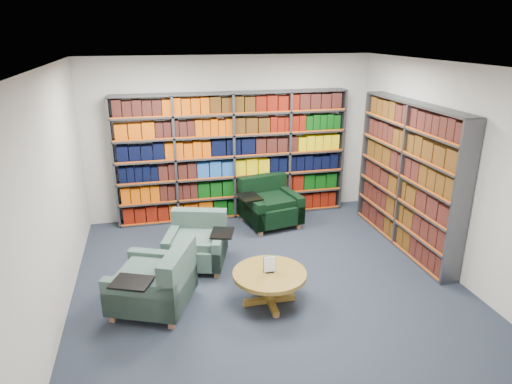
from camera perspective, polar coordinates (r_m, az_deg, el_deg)
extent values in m
cube|color=#1B202C|center=(6.28, 1.28, -10.93)|extent=(5.00, 5.00, 0.01)
cube|color=white|center=(5.42, 1.51, 15.60)|extent=(5.00, 5.00, 0.01)
cube|color=#BAB4AB|center=(8.05, -3.13, 6.78)|extent=(5.00, 0.01, 2.80)
cube|color=#BAB4AB|center=(3.53, 11.86, -11.15)|extent=(5.00, 0.01, 2.80)
cube|color=#BAB4AB|center=(5.64, -24.08, -0.60)|extent=(0.01, 5.00, 2.80)
cube|color=#BAB4AB|center=(6.75, 22.46, 2.77)|extent=(0.01, 5.00, 2.80)
cube|color=#47494F|center=(7.97, -2.88, 4.43)|extent=(4.00, 0.28, 2.20)
cube|color=silver|center=(8.09, -3.05, 4.66)|extent=(4.00, 0.02, 2.20)
cube|color=#D84C0A|center=(7.85, -2.71, 4.18)|extent=(4.00, 0.01, 2.20)
cube|color=#590E04|center=(8.26, -2.77, -1.76)|extent=(3.88, 0.21, 0.29)
cube|color=#B14303|center=(8.13, -2.81, 0.65)|extent=(3.88, 0.21, 0.29)
cube|color=black|center=(8.02, -2.86, 3.12)|extent=(3.88, 0.21, 0.29)
cube|color=black|center=(7.92, -2.90, 5.67)|extent=(3.88, 0.21, 0.29)
cube|color=#B14303|center=(7.84, -2.95, 8.27)|extent=(3.88, 0.21, 0.29)
cube|color=black|center=(7.78, -3.00, 10.92)|extent=(3.88, 0.21, 0.29)
cube|color=#47494F|center=(7.22, 18.40, 1.80)|extent=(0.28, 2.50, 2.20)
cube|color=silver|center=(7.29, 19.28, 1.87)|extent=(0.02, 2.50, 2.20)
cube|color=#D84C0A|center=(7.15, 17.51, 1.74)|extent=(0.02, 2.50, 2.20)
cube|color=black|center=(7.54, 17.66, -4.88)|extent=(0.21, 2.38, 0.29)
cube|color=black|center=(7.40, 17.95, -2.29)|extent=(0.21, 2.38, 0.29)
cube|color=black|center=(7.27, 18.25, 0.39)|extent=(0.21, 2.38, 0.29)
cube|color=#402409|center=(7.17, 18.55, 3.16)|extent=(0.21, 2.38, 0.29)
cube|color=black|center=(7.08, 18.87, 6.00)|extent=(0.21, 2.38, 0.29)
cube|color=#402409|center=(7.01, 19.20, 8.91)|extent=(0.21, 2.38, 0.29)
cube|color=#002A3D|center=(6.58, -7.45, -7.23)|extent=(1.00, 1.00, 0.28)
cube|color=#002A3D|center=(6.78, -7.03, -4.72)|extent=(0.82, 0.40, 0.64)
cube|color=#002A3D|center=(6.62, -10.36, -6.55)|extent=(0.35, 0.80, 0.43)
cube|color=#002A3D|center=(6.50, -4.53, -6.80)|extent=(0.35, 0.80, 0.43)
cube|color=black|center=(6.35, -4.25, -5.12)|extent=(0.40, 0.46, 0.02)
cube|color=#906144|center=(6.45, -10.82, -9.87)|extent=(0.08, 0.08, 0.09)
cube|color=#906144|center=(6.33, -4.96, -10.19)|extent=(0.08, 0.08, 0.09)
cube|color=#906144|center=(7.02, -9.54, -7.27)|extent=(0.08, 0.08, 0.09)
cube|color=#906144|center=(6.90, -4.17, -7.50)|extent=(0.08, 0.08, 0.09)
cube|color=black|center=(7.85, 1.83, -2.33)|extent=(1.02, 1.02, 0.31)
cube|color=black|center=(8.07, 0.80, -0.25)|extent=(0.89, 0.35, 0.69)
cube|color=black|center=(7.68, -0.63, -2.22)|extent=(0.30, 0.88, 0.46)
cube|color=black|center=(7.98, 4.20, -1.41)|extent=(0.30, 0.88, 0.46)
cube|color=black|center=(7.53, -0.82, -0.63)|extent=(0.40, 0.48, 0.02)
cube|color=#906144|center=(7.50, 0.55, -5.12)|extent=(0.08, 0.08, 0.10)
cube|color=#906144|center=(7.80, 5.33, -4.20)|extent=(0.08, 0.08, 0.10)
cube|color=#906144|center=(8.09, -1.57, -3.19)|extent=(0.08, 0.08, 0.10)
cube|color=#906144|center=(8.37, 2.95, -2.41)|extent=(0.08, 0.08, 0.10)
cube|color=#002A3D|center=(5.73, -12.82, -11.71)|extent=(1.14, 1.14, 0.31)
cube|color=#002A3D|center=(5.52, -9.67, -10.44)|extent=(0.52, 0.87, 0.69)
cube|color=#002A3D|center=(5.98, -11.55, -9.32)|extent=(0.85, 0.46, 0.46)
cube|color=#002A3D|center=(5.41, -14.36, -12.95)|extent=(0.85, 0.46, 0.46)
cube|color=black|center=(5.26, -15.29, -10.83)|extent=(0.52, 0.47, 0.02)
cube|color=#906144|center=(6.24, -14.52, -11.23)|extent=(0.09, 0.09, 0.10)
cube|color=#906144|center=(5.71, -17.47, -14.73)|extent=(0.09, 0.09, 0.10)
cube|color=#906144|center=(6.01, -8.15, -12.07)|extent=(0.09, 0.09, 0.10)
cube|color=#906144|center=(5.45, -10.49, -15.90)|extent=(0.09, 0.09, 0.10)
cylinder|color=olive|center=(5.60, 1.71, -10.23)|extent=(0.90, 0.90, 0.05)
cylinder|color=olive|center=(5.70, 1.69, -11.97)|extent=(0.12, 0.12, 0.36)
cube|color=olive|center=(5.78, 1.67, -13.32)|extent=(0.65, 0.08, 0.06)
cube|color=olive|center=(5.78, 1.67, -13.32)|extent=(0.08, 0.65, 0.06)
cube|color=black|center=(5.58, 1.71, -9.96)|extent=(0.10, 0.05, 0.01)
cube|color=white|center=(5.53, 1.72, -9.01)|extent=(0.14, 0.01, 0.20)
cube|color=#145926|center=(5.54, 1.70, -8.98)|extent=(0.15, 0.00, 0.21)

